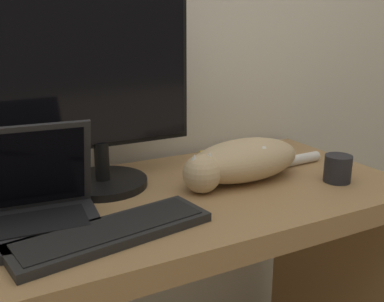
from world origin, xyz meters
name	(u,v)px	position (x,y,z in m)	size (l,w,h in m)	color
desk	(131,259)	(0.00, 0.30, 0.60)	(1.51, 0.61, 0.76)	#A37A4C
monitor	(97,85)	(-0.02, 0.44, 1.04)	(0.51, 0.24, 0.55)	black
laptop	(25,211)	(-0.25, 0.26, 0.81)	(0.33, 0.25, 0.23)	#232326
external_keyboard	(112,232)	(-0.09, 0.15, 0.78)	(0.44, 0.20, 0.02)	black
cat	(241,160)	(0.33, 0.30, 0.83)	(0.51, 0.18, 0.12)	#D1B284
coffee_mug	(338,169)	(0.57, 0.17, 0.80)	(0.08, 0.08, 0.08)	#232328
small_toy	(211,160)	(0.31, 0.44, 0.79)	(0.05, 0.05, 0.05)	gold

